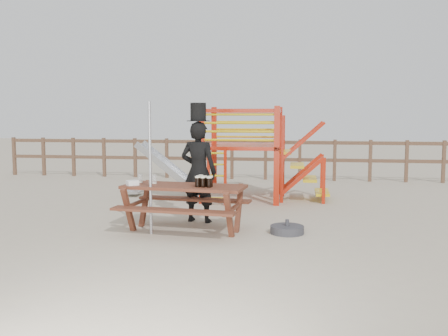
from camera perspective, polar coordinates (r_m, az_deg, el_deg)
ground at (r=8.04m, az=-2.09°, el=-7.68°), size 60.00×60.00×0.00m
back_fence at (r=14.79m, az=2.84°, el=1.54°), size 15.09×0.09×1.20m
playground_fort at (r=11.37m, az=1.79°, el=1.86°), size 4.71×1.84×2.10m
picnic_table at (r=8.22m, az=-4.57°, el=-3.93°), size 2.13×1.58×0.77m
man_with_hat at (r=8.88m, az=-2.93°, el=-0.13°), size 0.72×0.54×2.13m
metal_pole at (r=8.02m, az=-8.43°, el=-0.06°), size 0.05×0.05×2.13m
parasol_base at (r=8.20m, az=7.22°, el=-6.99°), size 0.55×0.55×0.23m
paper_bag at (r=8.27m, az=-10.42°, el=-1.68°), size 0.23×0.22×0.08m
stout_pints at (r=7.98m, az=-2.37°, el=-1.53°), size 0.28×0.29×0.17m
empty_glasses at (r=8.48m, az=-8.77°, el=-1.27°), size 0.35×0.16×0.15m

